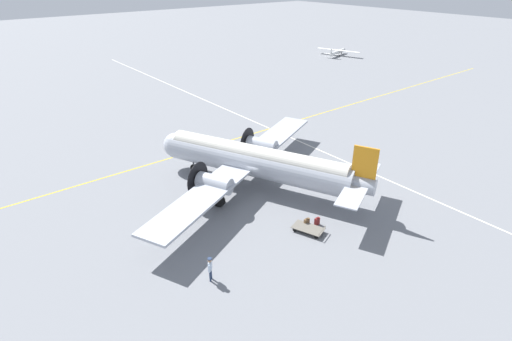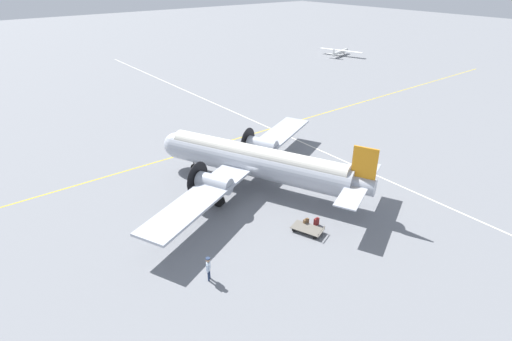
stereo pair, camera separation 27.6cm
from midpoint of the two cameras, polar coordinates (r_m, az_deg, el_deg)
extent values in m
plane|color=slate|center=(34.62, 0.23, -2.31)|extent=(300.00, 300.00, 0.00)
cube|color=gold|center=(41.97, -8.13, 2.92)|extent=(120.00, 0.16, 0.01)
cube|color=silver|center=(40.88, 11.28, 1.98)|extent=(0.16, 120.00, 0.01)
cylinder|color=#ADB2BC|center=(33.55, 0.24, 1.12)|extent=(9.09, 16.11, 2.42)
cylinder|color=silver|center=(33.26, 0.24, 2.15)|extent=(8.10, 15.08, 1.69)
sphere|color=#ADB2BC|center=(37.72, -11.08, 3.65)|extent=(2.30, 2.30, 2.30)
cylinder|color=#ADB2BC|center=(31.02, 14.02, -1.81)|extent=(2.55, 3.50, 1.33)
cube|color=orange|center=(30.16, 15.48, 0.76)|extent=(0.88, 1.72, 2.78)
cube|color=#ADB2BC|center=(30.90, 14.76, -1.78)|extent=(7.82, 4.74, 0.10)
cube|color=#ADB2BC|center=(34.20, -1.58, 1.08)|extent=(23.43, 12.59, 0.20)
cylinder|color=#ADB2BC|center=(31.16, -5.74, -1.78)|extent=(2.39, 3.13, 1.33)
cylinder|color=black|center=(31.95, -8.10, -1.15)|extent=(2.56, 1.19, 2.79)
sphere|color=black|center=(32.03, -8.30, -1.10)|extent=(0.47, 0.47, 0.47)
cylinder|color=#ADB2BC|center=(37.67, 1.11, 3.67)|extent=(2.39, 3.13, 1.33)
cylinder|color=black|center=(38.33, -0.98, 4.10)|extent=(2.56, 1.19, 2.79)
sphere|color=black|center=(38.39, -1.17, 4.13)|extent=(0.47, 0.47, 0.47)
cylinder|color=#4C4C51|center=(31.52, -5.22, -3.50)|extent=(0.18, 0.18, 0.94)
cylinder|color=black|center=(31.76, -5.18, -4.23)|extent=(0.73, 1.13, 1.10)
cylinder|color=#4C4C51|center=(37.97, 1.48, 2.20)|extent=(0.18, 0.18, 0.94)
cylinder|color=black|center=(38.17, 1.47, 1.56)|extent=(0.73, 1.13, 1.10)
cylinder|color=#4C4C51|center=(37.32, -8.65, 1.02)|extent=(0.14, 0.14, 0.87)
cylinder|color=black|center=(37.52, -8.61, 0.42)|extent=(0.45, 0.71, 0.70)
cylinder|color=navy|center=(25.03, -6.48, -14.72)|extent=(0.12, 0.12, 0.79)
cylinder|color=navy|center=(25.19, -6.36, -14.37)|extent=(0.12, 0.12, 0.79)
cube|color=silver|center=(24.66, -6.50, -13.34)|extent=(0.40, 0.40, 0.59)
sphere|color=tan|center=(24.38, -6.56, -12.58)|extent=(0.26, 0.26, 0.26)
cylinder|color=silver|center=(24.51, -6.62, -13.75)|extent=(0.09, 0.09, 0.56)
cylinder|color=silver|center=(24.85, -6.37, -13.05)|extent=(0.09, 0.09, 0.56)
cube|color=navy|center=(24.63, -6.73, -13.19)|extent=(0.04, 0.04, 0.38)
cylinder|color=navy|center=(24.31, -6.57, -12.37)|extent=(0.39, 0.39, 0.07)
cube|color=brown|center=(29.71, 7.42, -7.39)|extent=(0.46, 0.18, 0.60)
cube|color=#4A3520|center=(29.52, 7.46, -6.86)|extent=(0.16, 0.13, 0.02)
cube|color=maroon|center=(29.92, 8.89, -7.24)|extent=(0.42, 0.18, 0.59)
cube|color=#551515|center=(29.74, 8.93, -6.73)|extent=(0.15, 0.13, 0.02)
cube|color=#6B665B|center=(29.12, 7.61, -8.19)|extent=(1.89, 2.49, 0.04)
cube|color=#6B665B|center=(28.67, 9.61, -8.41)|extent=(1.13, 0.45, 0.04)
cylinder|color=#6B665B|center=(28.30, 9.15, -9.17)|extent=(0.04, 0.04, 0.22)
cylinder|color=#6B665B|center=(29.17, 10.03, -8.02)|extent=(0.04, 0.04, 0.22)
cylinder|color=black|center=(29.13, 5.68, -8.44)|extent=(0.15, 0.28, 0.28)
cylinder|color=black|center=(29.84, 6.50, -7.52)|extent=(0.15, 0.28, 0.28)
cylinder|color=black|center=(28.60, 8.74, -9.41)|extent=(0.15, 0.28, 0.28)
cylinder|color=black|center=(29.33, 9.49, -8.44)|extent=(0.15, 0.28, 0.28)
cylinder|color=white|center=(90.24, 11.98, 16.18)|extent=(6.33, 2.60, 0.78)
sphere|color=black|center=(93.25, 12.86, 16.44)|extent=(0.70, 0.70, 0.70)
cube|color=white|center=(90.49, 12.10, 16.43)|extent=(3.73, 9.44, 0.08)
cube|color=white|center=(87.32, 11.15, 16.32)|extent=(0.56, 0.22, 1.01)
cube|color=white|center=(87.41, 11.12, 15.99)|extent=(1.38, 3.13, 0.04)
cylinder|color=black|center=(92.40, 12.55, 15.99)|extent=(0.29, 0.16, 0.28)
cylinder|color=#4C4C51|center=(92.38, 12.55, 16.06)|extent=(0.06, 0.06, 0.21)
cylinder|color=black|center=(90.31, 11.43, 15.85)|extent=(0.29, 0.16, 0.28)
cylinder|color=#4C4C51|center=(90.29, 11.43, 15.92)|extent=(0.06, 0.06, 0.21)
cylinder|color=black|center=(89.75, 12.28, 15.70)|extent=(0.29, 0.16, 0.28)
cylinder|color=#4C4C51|center=(89.73, 12.28, 15.77)|extent=(0.06, 0.06, 0.21)
camera|label=1|loc=(0.14, -89.77, 0.12)|focal=28.00mm
camera|label=2|loc=(0.14, 90.23, -0.12)|focal=28.00mm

